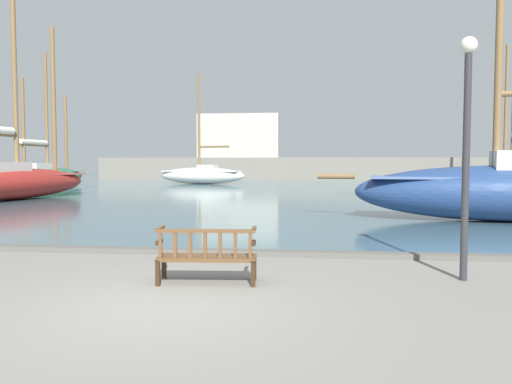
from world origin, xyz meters
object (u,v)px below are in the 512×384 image
(sailboat_distant_harbor, at_px, (46,174))
(lamp_post, at_px, (467,133))
(park_bench, at_px, (207,255))
(sailboat_mid_port, at_px, (504,188))
(sailboat_outer_port, at_px, (202,174))
(sailboat_mid_starboard, at_px, (13,179))

(sailboat_distant_harbor, bearing_deg, lamp_post, -50.99)
(park_bench, xyz_separation_m, sailboat_mid_port, (7.90, 9.00, 0.69))
(lamp_post, bearing_deg, sailboat_outer_port, 109.23)
(sailboat_outer_port, relative_size, lamp_post, 2.44)
(sailboat_distant_harbor, bearing_deg, sailboat_mid_port, -37.66)
(sailboat_mid_starboard, xyz_separation_m, sailboat_distant_harbor, (-6.09, 14.07, -0.01))
(sailboat_mid_port, relative_size, lamp_post, 3.35)
(sailboat_outer_port, height_order, sailboat_mid_port, sailboat_mid_port)
(park_bench, height_order, sailboat_outer_port, sailboat_outer_port)
(sailboat_outer_port, distance_m, sailboat_distant_harbor, 13.07)
(sailboat_mid_starboard, distance_m, sailboat_mid_port, 22.78)
(park_bench, relative_size, sailboat_outer_port, 0.17)
(sailboat_mid_port, height_order, sailboat_distant_harbor, sailboat_mid_port)
(park_bench, distance_m, sailboat_outer_port, 37.47)
(sailboat_outer_port, bearing_deg, lamp_post, -70.77)
(sailboat_mid_port, distance_m, sailboat_distant_harbor, 34.95)
(sailboat_mid_port, bearing_deg, sailboat_outer_port, 120.40)
(park_bench, bearing_deg, sailboat_mid_starboard, 130.04)
(sailboat_distant_harbor, distance_m, lamp_post, 38.17)
(sailboat_mid_port, xyz_separation_m, sailboat_distant_harbor, (-27.67, 21.35, -0.04))
(sailboat_mid_starboard, bearing_deg, lamp_post, -40.98)
(sailboat_mid_port, bearing_deg, lamp_post, -113.83)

